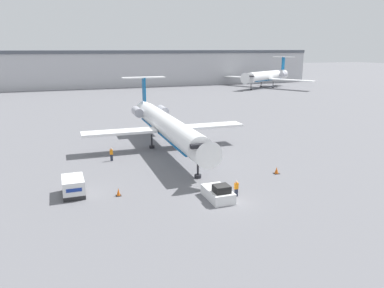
# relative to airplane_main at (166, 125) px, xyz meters

# --- Properties ---
(ground_plane) EXTENTS (600.00, 600.00, 0.00)m
(ground_plane) POSITION_rel_airplane_main_xyz_m (-0.31, -21.22, -3.62)
(ground_plane) COLOR slate
(terminal_building) EXTENTS (180.00, 16.80, 13.85)m
(terminal_building) POSITION_rel_airplane_main_xyz_m (-0.31, 98.78, 3.33)
(terminal_building) COLOR #B2B2B7
(terminal_building) RESTS_ON ground
(airplane_main) EXTENTS (24.37, 33.69, 9.55)m
(airplane_main) POSITION_rel_airplane_main_xyz_m (0.00, 0.00, 0.00)
(airplane_main) COLOR white
(airplane_main) RESTS_ON ground
(pushback_tug) EXTENTS (2.16, 3.99, 1.74)m
(pushback_tug) POSITION_rel_airplane_main_xyz_m (-0.60, -20.34, -2.98)
(pushback_tug) COLOR silver
(pushback_tug) RESTS_ON ground
(luggage_cart) EXTENTS (2.14, 3.53, 1.84)m
(luggage_cart) POSITION_rel_airplane_main_xyz_m (-14.05, -14.27, -2.70)
(luggage_cart) COLOR #232326
(luggage_cart) RESTS_ON ground
(worker_near_tug) EXTENTS (0.40, 0.24, 1.68)m
(worker_near_tug) POSITION_rel_airplane_main_xyz_m (1.41, -20.32, -2.75)
(worker_near_tug) COLOR #232838
(worker_near_tug) RESTS_ON ground
(worker_by_wing) EXTENTS (0.40, 0.25, 1.79)m
(worker_by_wing) POSITION_rel_airplane_main_xyz_m (-8.65, -3.47, -2.68)
(worker_by_wing) COLOR #232838
(worker_by_wing) RESTS_ON ground
(traffic_cone_left) EXTENTS (0.53, 0.53, 0.81)m
(traffic_cone_left) POSITION_rel_airplane_main_xyz_m (-9.78, -16.08, -3.23)
(traffic_cone_left) COLOR black
(traffic_cone_left) RESTS_ON ground
(traffic_cone_right) EXTENTS (0.66, 0.66, 0.81)m
(traffic_cone_right) POSITION_rel_airplane_main_xyz_m (9.17, -15.55, -3.23)
(traffic_cone_right) COLOR black
(traffic_cone_right) RESTS_ON ground
(airplane_parked_far_left) EXTENTS (28.00, 34.57, 11.35)m
(airplane_parked_far_left) POSITION_rel_airplane_main_xyz_m (60.70, 73.34, 0.64)
(airplane_parked_far_left) COLOR white
(airplane_parked_far_left) RESTS_ON ground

